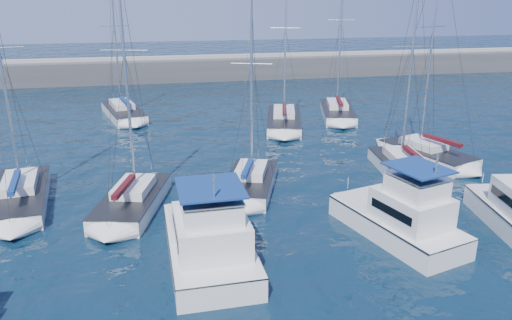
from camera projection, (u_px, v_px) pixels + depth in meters
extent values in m
plane|color=black|center=(304.00, 244.00, 26.11)|extent=(220.00, 220.00, 0.00)
cube|color=#424244|center=(205.00, 72.00, 74.04)|extent=(160.00, 6.00, 4.00)
cube|color=gray|center=(205.00, 57.00, 73.33)|extent=(160.00, 1.20, 0.50)
cube|color=silver|center=(209.00, 251.00, 24.62)|extent=(4.11, 8.71, 1.60)
cube|color=#262628|center=(209.00, 237.00, 24.38)|extent=(4.19, 8.72, 0.08)
cube|color=silver|center=(211.00, 231.00, 23.14)|extent=(3.39, 4.09, 1.60)
cube|color=black|center=(211.00, 229.00, 23.11)|extent=(3.43, 3.29, 0.45)
cube|color=silver|center=(211.00, 208.00, 22.55)|extent=(2.70, 2.87, 0.90)
cube|color=navy|center=(210.00, 188.00, 22.22)|extent=(3.04, 3.28, 0.08)
cube|color=silver|center=(395.00, 228.00, 26.91)|extent=(5.25, 8.39, 1.60)
cube|color=#262628|center=(397.00, 216.00, 26.67)|extent=(5.32, 8.41, 0.08)
cube|color=silver|center=(411.00, 208.00, 25.60)|extent=(3.62, 4.23, 1.60)
cube|color=black|center=(411.00, 206.00, 25.57)|extent=(3.47, 3.55, 0.45)
cube|color=silver|center=(417.00, 186.00, 25.02)|extent=(2.79, 3.04, 0.90)
cube|color=navy|center=(419.00, 168.00, 24.70)|extent=(3.15, 3.46, 0.08)
cube|color=silver|center=(509.00, 218.00, 28.12)|extent=(3.39, 6.58, 1.60)
cube|color=#262628|center=(511.00, 206.00, 27.88)|extent=(3.43, 6.58, 0.08)
cube|color=silver|center=(21.00, 199.00, 30.88)|extent=(4.14, 9.00, 1.30)
cube|color=#262628|center=(19.00, 190.00, 30.68)|extent=(4.19, 9.01, 0.06)
cube|color=silver|center=(20.00, 182.00, 31.06)|extent=(2.44, 4.02, 0.55)
cylinder|color=silver|center=(2.00, 71.00, 29.12)|extent=(0.18, 0.18, 13.32)
cylinder|color=silver|center=(15.00, 184.00, 29.23)|extent=(0.70, 4.31, 0.12)
cube|color=navy|center=(14.00, 182.00, 29.09)|extent=(0.87, 3.92, 0.28)
cube|color=silver|center=(133.00, 204.00, 30.17)|extent=(4.84, 8.03, 1.30)
cube|color=#262628|center=(132.00, 195.00, 29.97)|extent=(4.90, 8.04, 0.06)
cube|color=silver|center=(134.00, 187.00, 30.30)|extent=(2.73, 3.68, 0.55)
cylinder|color=silver|center=(126.00, 74.00, 28.36)|extent=(0.18, 0.18, 13.23)
cylinder|color=silver|center=(125.00, 188.00, 28.62)|extent=(1.09, 3.66, 0.12)
cube|color=#420D13|center=(124.00, 187.00, 28.48)|extent=(1.21, 3.35, 0.28)
cube|color=silver|center=(250.00, 186.00, 32.98)|extent=(5.03, 7.62, 1.30)
cube|color=#262628|center=(250.00, 177.00, 32.78)|extent=(5.08, 7.64, 0.06)
cube|color=silver|center=(251.00, 170.00, 33.09)|extent=(2.78, 3.53, 0.55)
cylinder|color=silver|center=(251.00, 82.00, 31.44)|extent=(0.18, 0.18, 11.31)
cylinder|color=silver|center=(248.00, 170.00, 31.50)|extent=(1.26, 3.38, 0.12)
cube|color=navy|center=(247.00, 168.00, 31.36)|extent=(1.36, 3.12, 0.28)
cube|color=silver|center=(405.00, 171.00, 35.77)|extent=(3.89, 7.99, 1.30)
cube|color=#262628|center=(406.00, 162.00, 35.57)|extent=(3.95, 8.00, 0.06)
cube|color=silver|center=(404.00, 156.00, 35.92)|extent=(2.36, 3.56, 0.55)
cylinder|color=silver|center=(411.00, 65.00, 34.09)|extent=(0.18, 0.18, 12.51)
cylinder|color=silver|center=(413.00, 156.00, 34.19)|extent=(0.52, 3.84, 0.12)
cube|color=#420D13|center=(414.00, 154.00, 34.05)|extent=(0.71, 3.49, 0.28)
cube|color=silver|center=(427.00, 157.00, 38.72)|extent=(5.32, 8.11, 1.30)
cube|color=#262628|center=(428.00, 149.00, 38.52)|extent=(5.38, 8.13, 0.06)
cube|color=silver|center=(423.00, 144.00, 38.80)|extent=(2.93, 3.76, 0.55)
cylinder|color=silver|center=(431.00, 47.00, 36.64)|extent=(0.18, 0.18, 14.36)
cylinder|color=silver|center=(441.00, 142.00, 37.31)|extent=(1.36, 3.60, 0.12)
cube|color=#420D13|center=(442.00, 140.00, 37.18)|extent=(1.45, 3.32, 0.28)
cube|color=silver|center=(124.00, 114.00, 51.91)|extent=(5.18, 9.51, 1.30)
cube|color=#262628|center=(123.00, 108.00, 51.71)|extent=(5.24, 9.52, 0.06)
cube|color=silver|center=(122.00, 104.00, 52.09)|extent=(2.88, 4.32, 0.55)
cylinder|color=silver|center=(115.00, 39.00, 50.23)|extent=(0.18, 0.18, 12.84)
cylinder|color=silver|center=(125.00, 103.00, 50.27)|extent=(1.25, 4.41, 0.12)
cube|color=navy|center=(125.00, 101.00, 50.14)|extent=(1.36, 4.03, 0.28)
cube|color=silver|center=(284.00, 122.00, 48.73)|extent=(5.30, 10.04, 1.30)
cube|color=#262628|center=(284.00, 116.00, 48.53)|extent=(5.36, 10.06, 0.06)
cube|color=silver|center=(284.00, 111.00, 48.99)|extent=(2.96, 4.55, 0.55)
cylinder|color=silver|center=(285.00, 42.00, 47.17)|extent=(0.18, 0.18, 12.90)
cylinder|color=silver|center=(284.00, 111.00, 46.89)|extent=(1.26, 4.68, 0.12)
cube|color=#420D13|center=(284.00, 109.00, 46.74)|extent=(1.37, 4.27, 0.28)
cube|color=silver|center=(337.00, 114.00, 51.99)|extent=(5.05, 9.20, 1.30)
cube|color=#262628|center=(338.00, 108.00, 51.79)|extent=(5.11, 9.21, 0.06)
cube|color=silver|center=(337.00, 104.00, 52.20)|extent=(2.83, 4.18, 0.55)
cylinder|color=silver|center=(341.00, 34.00, 50.21)|extent=(0.18, 0.18, 13.79)
cylinder|color=silver|center=(339.00, 103.00, 50.27)|extent=(1.19, 4.26, 0.12)
cube|color=#420D13|center=(340.00, 101.00, 50.13)|extent=(1.30, 3.89, 0.28)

